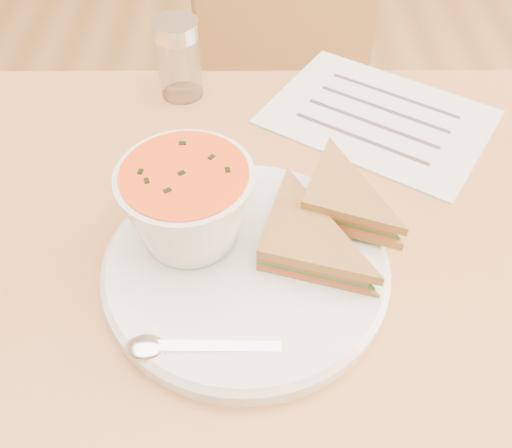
{
  "coord_description": "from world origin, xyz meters",
  "views": [
    {
      "loc": [
        0.02,
        -0.34,
        1.2
      ],
      "look_at": [
        0.02,
        0.02,
        0.8
      ],
      "focal_mm": 40.0,
      "sensor_mm": 36.0,
      "label": 1
    }
  ],
  "objects_px": {
    "chair_far": "(318,146)",
    "condiment_shaker": "(179,59)",
    "soup_bowl": "(188,208)",
    "dining_table": "(245,422)",
    "plate": "(246,268)"
  },
  "relations": [
    {
      "from": "chair_far",
      "to": "plate",
      "type": "relative_size",
      "value": 3.13
    },
    {
      "from": "chair_far",
      "to": "plate",
      "type": "distance_m",
      "value": 0.66
    },
    {
      "from": "plate",
      "to": "dining_table",
      "type": "bearing_deg",
      "value": 147.38
    },
    {
      "from": "plate",
      "to": "soup_bowl",
      "type": "xyz_separation_m",
      "value": [
        -0.05,
        0.03,
        0.05
      ]
    },
    {
      "from": "soup_bowl",
      "to": "condiment_shaker",
      "type": "bearing_deg",
      "value": 96.96
    },
    {
      "from": "plate",
      "to": "condiment_shaker",
      "type": "height_order",
      "value": "condiment_shaker"
    },
    {
      "from": "dining_table",
      "to": "condiment_shaker",
      "type": "xyz_separation_m",
      "value": [
        -0.08,
        0.3,
        0.43
      ]
    },
    {
      "from": "plate",
      "to": "condiment_shaker",
      "type": "distance_m",
      "value": 0.32
    },
    {
      "from": "dining_table",
      "to": "plate",
      "type": "xyz_separation_m",
      "value": [
        0.01,
        -0.0,
        0.38
      ]
    },
    {
      "from": "chair_far",
      "to": "soup_bowl",
      "type": "relative_size",
      "value": 6.85
    },
    {
      "from": "plate",
      "to": "condiment_shaker",
      "type": "bearing_deg",
      "value": 106.14
    },
    {
      "from": "chair_far",
      "to": "condiment_shaker",
      "type": "bearing_deg",
      "value": 28.94
    },
    {
      "from": "chair_far",
      "to": "condiment_shaker",
      "type": "distance_m",
      "value": 0.5
    },
    {
      "from": "chair_far",
      "to": "condiment_shaker",
      "type": "height_order",
      "value": "chair_far"
    },
    {
      "from": "soup_bowl",
      "to": "condiment_shaker",
      "type": "xyz_separation_m",
      "value": [
        -0.03,
        0.27,
        -0.01
      ]
    }
  ]
}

